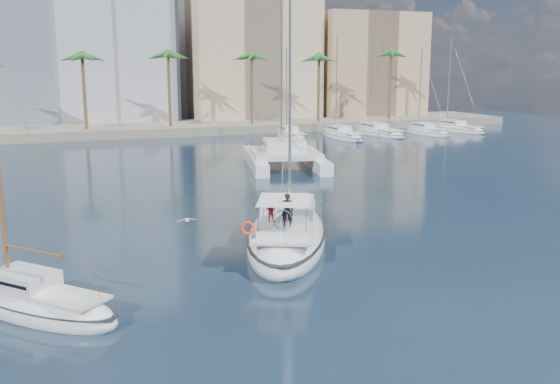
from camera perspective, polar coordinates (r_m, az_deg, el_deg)
name	(u,v)px	position (r m, az deg, el deg)	size (l,w,h in m)	color
ground	(269,256)	(31.37, -1.01, -5.87)	(160.00, 160.00, 0.00)	black
quay	(121,130)	(90.18, -14.36, 5.54)	(120.00, 14.00, 1.20)	gray
building_modern	(22,33)	(101.30, -22.51, 13.25)	(42.00, 16.00, 28.00)	white
building_beige	(250,62)	(103.31, -2.78, 11.81)	(20.00, 14.00, 20.00)	beige
building_tan_right	(365,68)	(109.41, 7.76, 11.18)	(18.00, 12.00, 18.00)	tan
palm_centre	(121,59)	(85.79, -14.37, 11.74)	(3.60, 3.60, 12.30)	brown
palm_right	(353,59)	(95.94, 6.69, 11.94)	(3.60, 3.60, 12.30)	brown
main_sloop	(287,234)	(33.30, 0.64, -3.82)	(9.13, 13.52, 19.26)	white
small_sloop	(38,303)	(25.98, -21.25, -9.46)	(6.89, 7.39, 11.07)	white
catamaran	(284,153)	(59.27, 0.40, 3.54)	(9.63, 14.64, 19.44)	white
seagull	(187,220)	(35.18, -8.50, -2.55)	(1.13, 0.48, 0.21)	silver
moored_yacht_a	(291,139)	(81.54, 0.99, 4.88)	(2.72, 9.35, 11.90)	white
moored_yacht_b	(342,139)	(82.37, 5.73, 4.89)	(3.14, 10.78, 13.72)	white
moored_yacht_c	(378,135)	(87.18, 8.98, 5.17)	(3.55, 12.21, 15.54)	white
moored_yacht_d	(427,135)	(88.92, 13.28, 5.12)	(2.72, 9.35, 11.90)	white
moored_yacht_e	(457,132)	(94.30, 15.89, 5.34)	(3.14, 10.78, 13.72)	white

